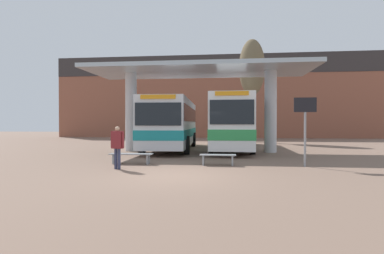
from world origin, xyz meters
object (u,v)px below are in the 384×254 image
object	(u,v)px
waiting_bench_near_pillar	(218,157)
poplar_tree_behind_left	(252,69)
transit_bus_center_bay	(232,122)
waiting_bench_mid_platform	(131,156)
transit_bus_left_bay	(172,123)
info_sign_platform	(305,117)
pedestrian_waiting	(117,143)

from	to	relation	value
waiting_bench_near_pillar	poplar_tree_behind_left	world-z (taller)	poplar_tree_behind_left
transit_bus_center_bay	waiting_bench_mid_platform	xyz separation A→B (m)	(-4.53, -8.40, -1.56)
transit_bus_left_bay	info_sign_platform	bearing A→B (deg)	131.29
waiting_bench_near_pillar	poplar_tree_behind_left	bearing A→B (deg)	80.16
transit_bus_center_bay	info_sign_platform	distance (m)	8.84
waiting_bench_mid_platform	waiting_bench_near_pillar	bearing A→B (deg)	0.00
transit_bus_left_bay	waiting_bench_near_pillar	bearing A→B (deg)	112.14
transit_bus_left_bay	pedestrian_waiting	distance (m)	8.85
transit_bus_left_bay	waiting_bench_near_pillar	distance (m)	8.14
transit_bus_center_bay	info_sign_platform	bearing A→B (deg)	109.81
transit_bus_center_bay	info_sign_platform	world-z (taller)	transit_bus_center_bay
transit_bus_left_bay	transit_bus_center_bay	xyz separation A→B (m)	(4.05, 1.12, 0.07)
waiting_bench_near_pillar	info_sign_platform	xyz separation A→B (m)	(3.58, 0.04, 1.70)
waiting_bench_mid_platform	info_sign_platform	size ratio (longest dim) A/B	0.67
waiting_bench_near_pillar	pedestrian_waiting	xyz separation A→B (m)	(-3.86, -1.51, 0.68)
transit_bus_left_bay	pedestrian_waiting	bearing A→B (deg)	84.15
transit_bus_left_bay	poplar_tree_behind_left	world-z (taller)	poplar_tree_behind_left
transit_bus_center_bay	waiting_bench_mid_platform	size ratio (longest dim) A/B	6.36
pedestrian_waiting	transit_bus_left_bay	bearing A→B (deg)	102.54
pedestrian_waiting	info_sign_platform	bearing A→B (deg)	27.84
info_sign_platform	poplar_tree_behind_left	world-z (taller)	poplar_tree_behind_left
poplar_tree_behind_left	waiting_bench_near_pillar	bearing A→B (deg)	-99.84
transit_bus_center_bay	waiting_bench_mid_platform	world-z (taller)	transit_bus_center_bay
info_sign_platform	waiting_bench_near_pillar	bearing A→B (deg)	-179.44
transit_bus_center_bay	waiting_bench_near_pillar	world-z (taller)	transit_bus_center_bay
waiting_bench_mid_platform	pedestrian_waiting	size ratio (longest dim) A/B	1.14
transit_bus_left_bay	transit_bus_center_bay	world-z (taller)	transit_bus_center_bay
pedestrian_waiting	poplar_tree_behind_left	size ratio (longest dim) A/B	0.17
waiting_bench_near_pillar	poplar_tree_behind_left	distance (m)	17.78
transit_bus_center_bay	pedestrian_waiting	size ratio (longest dim) A/B	7.27
waiting_bench_mid_platform	pedestrian_waiting	bearing A→B (deg)	-92.54
info_sign_platform	pedestrian_waiting	distance (m)	7.67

